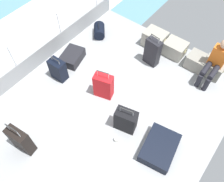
% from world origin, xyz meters
% --- Properties ---
extents(ground_plane, '(4.40, 5.20, 0.06)m').
position_xyz_m(ground_plane, '(0.00, 0.00, -0.03)').
color(ground_plane, '#939699').
extents(gunwale_port, '(0.06, 5.20, 0.45)m').
position_xyz_m(gunwale_port, '(-2.17, 0.00, 0.23)').
color(gunwale_port, '#939699').
rests_on(gunwale_port, ground_plane).
extents(railing_port, '(0.04, 4.20, 1.02)m').
position_xyz_m(railing_port, '(-2.17, 0.00, 0.78)').
color(railing_port, silver).
rests_on(railing_port, ground_plane).
extents(sea_wake, '(12.00, 12.00, 0.01)m').
position_xyz_m(sea_wake, '(-3.60, 0.00, -0.34)').
color(sea_wake, '#598C9E').
rests_on(sea_wake, ground_plane).
extents(cargo_crate_0, '(0.58, 0.45, 0.42)m').
position_xyz_m(cargo_crate_0, '(-0.30, 2.16, 0.21)').
color(cargo_crate_0, gray).
rests_on(cargo_crate_0, ground_plane).
extents(cargo_crate_1, '(0.56, 0.43, 0.37)m').
position_xyz_m(cargo_crate_1, '(0.27, 2.19, 0.19)').
color(cargo_crate_1, gray).
rests_on(cargo_crate_1, ground_plane).
extents(cargo_crate_2, '(0.59, 0.41, 0.35)m').
position_xyz_m(cargo_crate_2, '(0.94, 2.15, 0.17)').
color(cargo_crate_2, gray).
rests_on(cargo_crate_2, ground_plane).
extents(cargo_crate_3, '(0.52, 0.43, 0.38)m').
position_xyz_m(cargo_crate_3, '(1.28, 2.19, 0.19)').
color(cargo_crate_3, gray).
rests_on(cargo_crate_3, ground_plane).
extents(passenger_seated, '(0.34, 0.66, 1.08)m').
position_xyz_m(passenger_seated, '(1.28, 2.01, 0.56)').
color(passenger_seated, orange).
rests_on(passenger_seated, ground_plane).
extents(suitcase_0, '(0.47, 0.33, 0.70)m').
position_xyz_m(suitcase_0, '(0.51, -0.23, 0.29)').
color(suitcase_0, black).
rests_on(suitcase_0, ground_plane).
extents(suitcase_1, '(0.38, 0.24, 0.63)m').
position_xyz_m(suitcase_1, '(-1.48, -0.13, 0.27)').
color(suitcase_1, black).
rests_on(suitcase_1, ground_plane).
extents(suitcase_2, '(0.45, 0.33, 0.79)m').
position_xyz_m(suitcase_2, '(-0.34, 0.13, 0.31)').
color(suitcase_2, red).
rests_on(suitcase_2, ground_plane).
extents(suitcase_3, '(0.45, 0.24, 0.85)m').
position_xyz_m(suitcase_3, '(-0.76, -1.77, 0.32)').
color(suitcase_3, black).
rests_on(suitcase_3, ground_plane).
extents(suitcase_4, '(0.58, 0.70, 0.24)m').
position_xyz_m(suitcase_4, '(-1.60, 0.44, 0.12)').
color(suitcase_4, black).
rests_on(suitcase_4, ground_plane).
extents(suitcase_5, '(0.71, 0.87, 0.24)m').
position_xyz_m(suitcase_5, '(1.32, -0.23, 0.12)').
color(suitcase_5, black).
rests_on(suitcase_5, ground_plane).
extents(suitcase_6, '(0.39, 0.23, 0.85)m').
position_xyz_m(suitcase_6, '(-0.04, 1.59, 0.36)').
color(suitcase_6, black).
rests_on(suitcase_6, ground_plane).
extents(duffel_bag, '(0.52, 0.54, 0.42)m').
position_xyz_m(duffel_bag, '(-1.67, 1.57, 0.15)').
color(duffel_bag, black).
rests_on(duffel_bag, ground_plane).
extents(paper_cup, '(0.08, 0.08, 0.10)m').
position_xyz_m(paper_cup, '(0.55, -0.58, 0.05)').
color(paper_cup, white).
rests_on(paper_cup, ground_plane).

